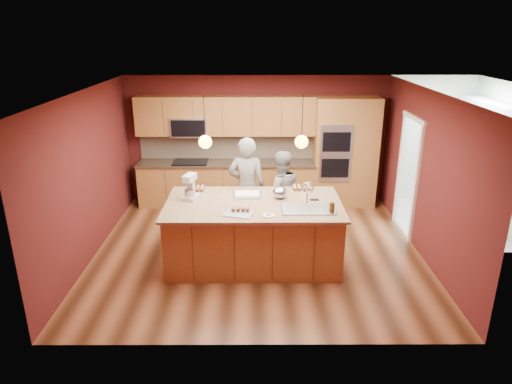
{
  "coord_description": "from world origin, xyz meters",
  "views": [
    {
      "loc": [
        -0.05,
        -7.06,
        3.62
      ],
      "look_at": [
        -0.03,
        -0.1,
        1.1
      ],
      "focal_mm": 32.0,
      "sensor_mm": 36.0,
      "label": 1
    }
  ],
  "objects_px": {
    "person_right": "(280,194)",
    "stand_mixer": "(190,188)",
    "island": "(255,232)",
    "mixing_bowl": "(280,193)",
    "person_left": "(247,187)"
  },
  "relations": [
    {
      "from": "person_left",
      "to": "stand_mixer",
      "type": "distance_m",
      "value": 1.26
    },
    {
      "from": "person_right",
      "to": "mixing_bowl",
      "type": "height_order",
      "value": "person_right"
    },
    {
      "from": "island",
      "to": "mixing_bowl",
      "type": "height_order",
      "value": "island"
    },
    {
      "from": "stand_mixer",
      "to": "mixing_bowl",
      "type": "height_order",
      "value": "stand_mixer"
    },
    {
      "from": "mixing_bowl",
      "to": "person_left",
      "type": "bearing_deg",
      "value": 123.58
    },
    {
      "from": "person_right",
      "to": "mixing_bowl",
      "type": "distance_m",
      "value": 0.88
    },
    {
      "from": "island",
      "to": "person_right",
      "type": "distance_m",
      "value": 1.16
    },
    {
      "from": "island",
      "to": "stand_mixer",
      "type": "distance_m",
      "value": 1.25
    },
    {
      "from": "stand_mixer",
      "to": "mixing_bowl",
      "type": "relative_size",
      "value": 1.74
    },
    {
      "from": "person_right",
      "to": "stand_mixer",
      "type": "height_order",
      "value": "person_right"
    },
    {
      "from": "island",
      "to": "mixing_bowl",
      "type": "relative_size",
      "value": 11.85
    },
    {
      "from": "person_left",
      "to": "person_right",
      "type": "xyz_separation_m",
      "value": [
        0.6,
        0.0,
        -0.13
      ]
    },
    {
      "from": "island",
      "to": "mixing_bowl",
      "type": "distance_m",
      "value": 0.75
    },
    {
      "from": "person_left",
      "to": "stand_mixer",
      "type": "relative_size",
      "value": 4.53
    },
    {
      "from": "person_left",
      "to": "stand_mixer",
      "type": "bearing_deg",
      "value": 47.78
    }
  ]
}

